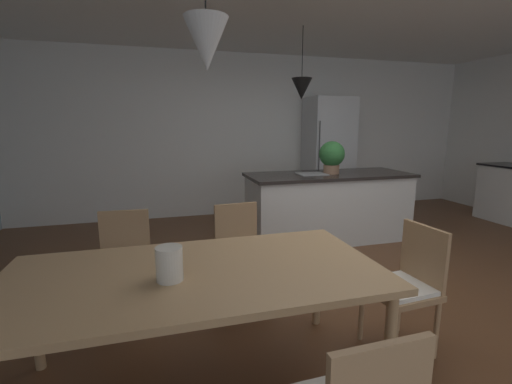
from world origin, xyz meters
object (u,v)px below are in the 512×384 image
dining_table (196,280)px  vase_on_dining_table (169,264)px  chair_far_right (241,252)px  chair_kitchen_end (406,284)px  refrigerator (328,156)px  chair_far_left (124,264)px  kitchen_island (328,206)px  potted_plant_on_island (332,156)px

dining_table → vase_on_dining_table: 0.22m
chair_far_right → chair_kitchen_end: bearing=-43.0°
chair_kitchen_end → chair_far_right: size_ratio=1.00×
refrigerator → dining_table: bearing=-126.2°
chair_kitchen_end → refrigerator: 3.94m
refrigerator → vase_on_dining_table: (-2.84, -3.77, -0.17)m
chair_far_left → kitchen_island: kitchen_island is taller
dining_table → chair_far_left: size_ratio=2.40×
kitchen_island → dining_table: bearing=-131.1°
refrigerator → chair_kitchen_end: bearing=-109.2°
kitchen_island → potted_plant_on_island: 0.67m
dining_table → chair_far_left: chair_far_left is taller
chair_far_right → vase_on_dining_table: bearing=-122.0°
chair_far_left → vase_on_dining_table: bearing=-71.5°
chair_kitchen_end → vase_on_dining_table: size_ratio=4.80×
dining_table → refrigerator: 4.58m
chair_far_right → refrigerator: refrigerator is taller
dining_table → chair_far_right: 1.02m
chair_far_left → dining_table: bearing=-62.3°
dining_table → refrigerator: refrigerator is taller
chair_far_left → refrigerator: (3.16, 2.80, 0.52)m
chair_far_right → refrigerator: 3.62m
dining_table → chair_kitchen_end: bearing=0.1°
potted_plant_on_island → dining_table: bearing=-131.5°
chair_kitchen_end → chair_far_right: 1.30m
chair_far_right → vase_on_dining_table: 1.20m
chair_far_left → vase_on_dining_table: 1.08m
kitchen_island → potted_plant_on_island: (0.03, 0.00, 0.67)m
chair_kitchen_end → kitchen_island: bearing=75.6°
potted_plant_on_island → kitchen_island: bearing=-180.0°
chair_far_right → potted_plant_on_island: size_ratio=2.04×
chair_far_right → chair_far_left: (-0.93, 0.00, 0.00)m
dining_table → chair_far_right: (0.46, 0.89, -0.21)m
chair_kitchen_end → kitchen_island: (0.59, 2.29, -0.01)m
chair_far_right → kitchen_island: kitchen_island is taller
chair_far_left → vase_on_dining_table: size_ratio=4.80×
chair_far_right → vase_on_dining_table: vase_on_dining_table is taller
chair_kitchen_end → kitchen_island: size_ratio=0.40×
chair_far_right → kitchen_island: 2.08m
dining_table → chair_kitchen_end: chair_kitchen_end is taller
chair_kitchen_end → dining_table: bearing=-179.9°
chair_far_right → chair_far_left: size_ratio=1.00×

